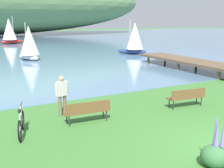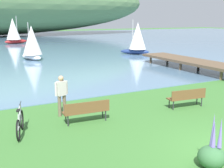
{
  "view_description": "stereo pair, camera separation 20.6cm",
  "coord_description": "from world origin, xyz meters",
  "px_view_note": "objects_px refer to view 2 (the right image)",
  "views": [
    {
      "loc": [
        -6.98,
        -5.04,
        3.95
      ],
      "look_at": [
        -0.91,
        6.12,
        1.0
      ],
      "focal_mm": 44.89,
      "sensor_mm": 36.0,
      "label": 1
    },
    {
      "loc": [
        -6.8,
        -5.13,
        3.95
      ],
      "look_at": [
        -0.91,
        6.12,
        1.0
      ],
      "focal_mm": 44.89,
      "sensor_mm": 36.0,
      "label": 2
    }
  ],
  "objects_px": {
    "park_bench_near_camera": "(86,110)",
    "person_at_shoreline": "(62,93)",
    "sailboat_nearest_to_shore": "(32,42)",
    "bicycle_leaning_near_bench": "(20,124)",
    "park_bench_further_along": "(187,97)",
    "sailboat_toward_hillside": "(13,31)",
    "sailboat_mid_bay": "(137,38)"
  },
  "relations": [
    {
      "from": "bicycle_leaning_near_bench",
      "to": "person_at_shoreline",
      "type": "xyz_separation_m",
      "value": [
        1.91,
        1.22,
        0.58
      ]
    },
    {
      "from": "person_at_shoreline",
      "to": "sailboat_mid_bay",
      "type": "relative_size",
      "value": 0.44
    },
    {
      "from": "bicycle_leaning_near_bench",
      "to": "person_at_shoreline",
      "type": "height_order",
      "value": "person_at_shoreline"
    },
    {
      "from": "bicycle_leaning_near_bench",
      "to": "sailboat_nearest_to_shore",
      "type": "height_order",
      "value": "sailboat_nearest_to_shore"
    },
    {
      "from": "bicycle_leaning_near_bench",
      "to": "sailboat_nearest_to_shore",
      "type": "distance_m",
      "value": 18.74
    },
    {
      "from": "sailboat_nearest_to_shore",
      "to": "park_bench_further_along",
      "type": "bearing_deg",
      "value": -81.04
    },
    {
      "from": "bicycle_leaning_near_bench",
      "to": "sailboat_toward_hillside",
      "type": "xyz_separation_m",
      "value": [
        5.79,
        38.65,
        1.73
      ]
    },
    {
      "from": "sailboat_nearest_to_shore",
      "to": "sailboat_mid_bay",
      "type": "relative_size",
      "value": 0.93
    },
    {
      "from": "park_bench_near_camera",
      "to": "person_at_shoreline",
      "type": "bearing_deg",
      "value": 115.25
    },
    {
      "from": "bicycle_leaning_near_bench",
      "to": "sailboat_toward_hillside",
      "type": "bearing_deg",
      "value": 81.47
    },
    {
      "from": "park_bench_near_camera",
      "to": "sailboat_nearest_to_shore",
      "type": "height_order",
      "value": "sailboat_nearest_to_shore"
    },
    {
      "from": "sailboat_nearest_to_shore",
      "to": "sailboat_mid_bay",
      "type": "distance_m",
      "value": 11.61
    },
    {
      "from": "bicycle_leaning_near_bench",
      "to": "sailboat_mid_bay",
      "type": "bearing_deg",
      "value": 47.46
    },
    {
      "from": "person_at_shoreline",
      "to": "sailboat_toward_hillside",
      "type": "bearing_deg",
      "value": 84.08
    },
    {
      "from": "sailboat_nearest_to_shore",
      "to": "sailboat_toward_hillside",
      "type": "xyz_separation_m",
      "value": [
        1.44,
        20.47,
        0.38
      ]
    },
    {
      "from": "sailboat_nearest_to_shore",
      "to": "sailboat_toward_hillside",
      "type": "bearing_deg",
      "value": 85.97
    },
    {
      "from": "bicycle_leaning_near_bench",
      "to": "park_bench_further_along",
      "type": "bearing_deg",
      "value": -2.93
    },
    {
      "from": "person_at_shoreline",
      "to": "sailboat_toward_hillside",
      "type": "distance_m",
      "value": 37.65
    },
    {
      "from": "park_bench_further_along",
      "to": "bicycle_leaning_near_bench",
      "type": "bearing_deg",
      "value": 177.07
    },
    {
      "from": "sailboat_nearest_to_shore",
      "to": "person_at_shoreline",
      "type": "bearing_deg",
      "value": -98.19
    },
    {
      "from": "park_bench_near_camera",
      "to": "bicycle_leaning_near_bench",
      "type": "bearing_deg",
      "value": 179.51
    },
    {
      "from": "park_bench_further_along",
      "to": "bicycle_leaning_near_bench",
      "type": "height_order",
      "value": "bicycle_leaning_near_bench"
    },
    {
      "from": "sailboat_nearest_to_shore",
      "to": "sailboat_mid_bay",
      "type": "bearing_deg",
      "value": -3.98
    },
    {
      "from": "park_bench_further_along",
      "to": "person_at_shoreline",
      "type": "bearing_deg",
      "value": 163.46
    },
    {
      "from": "sailboat_toward_hillside",
      "to": "park_bench_near_camera",
      "type": "bearing_deg",
      "value": -94.87
    },
    {
      "from": "sailboat_mid_bay",
      "to": "sailboat_toward_hillside",
      "type": "relative_size",
      "value": 0.88
    },
    {
      "from": "park_bench_near_camera",
      "to": "sailboat_toward_hillside",
      "type": "distance_m",
      "value": 38.84
    },
    {
      "from": "park_bench_further_along",
      "to": "sailboat_mid_bay",
      "type": "height_order",
      "value": "sailboat_mid_bay"
    },
    {
      "from": "sailboat_nearest_to_shore",
      "to": "bicycle_leaning_near_bench",
      "type": "bearing_deg",
      "value": -103.46
    },
    {
      "from": "person_at_shoreline",
      "to": "sailboat_toward_hillside",
      "type": "height_order",
      "value": "sailboat_toward_hillside"
    },
    {
      "from": "park_bench_near_camera",
      "to": "sailboat_nearest_to_shore",
      "type": "distance_m",
      "value": 18.33
    },
    {
      "from": "park_bench_further_along",
      "to": "sailboat_toward_hillside",
      "type": "bearing_deg",
      "value": 92.17
    }
  ]
}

